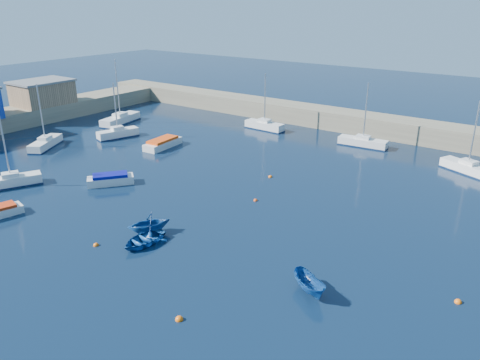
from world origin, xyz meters
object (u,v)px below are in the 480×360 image
Objects in this scene: motorboat_2 at (163,143)px; dinghy_left at (149,223)px; sailboat_2 at (46,143)px; sailboat_1 at (11,181)px; sailboat_6 at (363,142)px; sailboat_4 at (120,119)px; sailboat_7 at (468,168)px; motorboat_1 at (111,179)px; sailboat_5 at (265,125)px; dinghy_right at (310,285)px; dinghy_center at (143,240)px; brick_shed_a at (43,93)px; sailboat_3 at (118,133)px.

motorboat_2 is 1.68× the size of dinghy_left.
sailboat_1 is at bearing -77.40° from sailboat_2.
sailboat_2 is at bearing 122.17° from sailboat_6.
sailboat_7 is at bearing -2.65° from sailboat_4.
sailboat_4 is at bearing 175.10° from motorboat_1.
motorboat_1 is 1.35× the size of dinghy_left.
sailboat_5 is 2.49× the size of dinghy_right.
sailboat_4 is 2.82× the size of dinghy_left.
sailboat_5 is at bearing 109.89° from dinghy_center.
sailboat_6 is 1.02× the size of sailboat_7.
motorboat_1 is 12.31m from dinghy_left.
sailboat_7 is 30.25m from dinghy_right.
motorboat_2 is (-5.81, -14.94, -0.09)m from sailboat_5.
sailboat_4 is (11.48, 5.19, -3.47)m from brick_shed_a.
dinghy_left is (41.51, -17.65, -3.20)m from brick_shed_a.
brick_shed_a is at bearing -172.65° from dinghy_left.
sailboat_4 is 49.89m from dinghy_right.
sailboat_1 is 33.28m from dinghy_right.
sailboat_4 is at bearing 143.75° from dinghy_center.
sailboat_2 reaches higher than sailboat_5.
sailboat_4 is at bearing 118.52° from sailboat_5.
dinghy_left is (10.11, -32.59, 0.27)m from sailboat_5.
sailboat_7 is at bearing 78.82° from motorboat_1.
motorboat_1 is (12.95, -12.00, -0.10)m from sailboat_3.
sailboat_6 is 34.24m from dinghy_right.
motorboat_1 is (-15.82, -27.78, -0.05)m from sailboat_6.
brick_shed_a is 33.01m from motorboat_1.
sailboat_5 is at bearing 64.05° from motorboat_2.
dinghy_left is (-0.95, 1.54, 0.51)m from dinghy_center.
sailboat_3 is 32.82m from sailboat_6.
sailboat_3 reaches higher than dinghy_center.
brick_shed_a is 0.83× the size of sailboat_4.
motorboat_1 is at bearing -42.35° from sailboat_2.
dinghy_left is (-17.82, -30.28, 0.31)m from sailboat_7.
dinghy_right reaches higher than motorboat_1.
sailboat_4 is 1.18× the size of sailboat_6.
motorboat_2 is (14.11, -5.18, -0.09)m from sailboat_4.
motorboat_2 reaches higher than motorboat_1.
sailboat_6 is (46.21, 15.40, -3.52)m from brick_shed_a.
sailboat_5 is at bearing 22.53° from sailboat_2.
motorboat_1 is (16.88, -3.53, -0.05)m from sailboat_2.
motorboat_2 is at bearing 19.93° from sailboat_3.
sailboat_5 is (17.89, 23.79, 0.05)m from sailboat_2.
sailboat_4 is 39.42m from dinghy_center.
sailboat_5 is 0.99× the size of sailboat_6.
dinghy_left is at bearing -18.47° from sailboat_3.
sailboat_5 is at bearing 87.36° from sailboat_6.
motorboat_2 is at bearing 5.72° from sailboat_2.
sailboat_1 is at bearing -76.29° from sailboat_4.
sailboat_3 is (3.93, 8.47, 0.05)m from sailboat_2.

